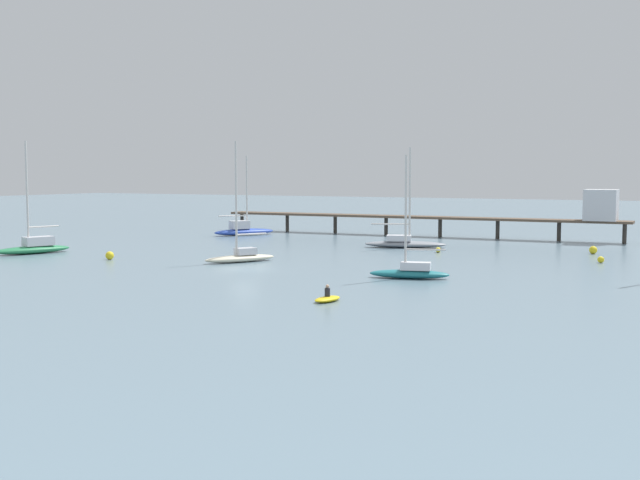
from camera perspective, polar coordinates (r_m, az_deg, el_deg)
name	(u,v)px	position (r m, az deg, el deg)	size (l,w,h in m)	color
ground_plane	(244,270)	(70.68, -5.44, -2.10)	(400.00, 400.00, 0.00)	slate
pier	(501,212)	(104.83, 12.70, 1.96)	(55.42, 4.51, 6.45)	brown
sailboat_gray	(404,242)	(91.38, 6.01, -0.14)	(9.53, 5.48, 11.31)	gray
sailboat_blue	(243,230)	(109.54, -5.47, 0.74)	(6.68, 8.73, 10.79)	#2D4CB7
sailboat_cream	(241,255)	(76.58, -5.64, -1.04)	(5.12, 7.26, 11.41)	beige
sailboat_green	(34,246)	(89.39, -19.65, -0.42)	(4.82, 8.41, 11.75)	#287F4C
sailboat_teal	(410,270)	(64.80, 6.44, -2.15)	(6.65, 3.29, 9.88)	#1E727A
dinghy_yellow	(327,298)	(52.92, 0.53, -4.16)	(1.46, 2.57, 1.14)	yellow
mooring_buoy_near	(601,260)	(79.95, 19.31, -1.32)	(0.62, 0.62, 0.62)	yellow
mooring_buoy_mid	(110,256)	(80.87, -14.70, -1.07)	(0.82, 0.82, 0.82)	yellow
mooring_buoy_inner	(438,250)	(86.12, 8.38, -0.70)	(0.58, 0.58, 0.58)	yellow
mooring_buoy_outer	(593,250)	(88.53, 18.82, -0.67)	(0.83, 0.83, 0.83)	yellow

